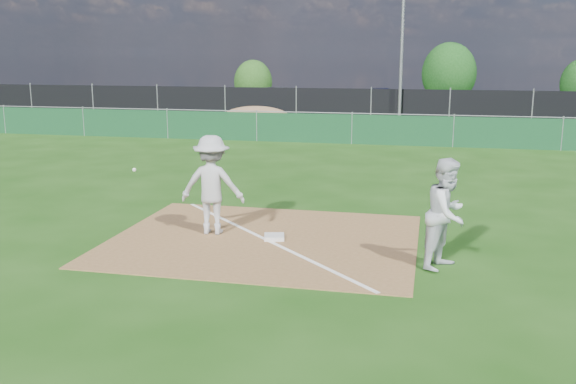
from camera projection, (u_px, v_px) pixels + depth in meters
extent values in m
plane|color=#18410E|center=(333.00, 164.00, 21.36)|extent=(90.00, 90.00, 0.00)
cube|color=brown|center=(264.00, 239.00, 12.77)|extent=(6.00, 5.00, 0.02)
cube|color=white|center=(264.00, 239.00, 12.77)|extent=(5.01, 5.01, 0.01)
cube|color=#0F3A1E|center=(352.00, 129.00, 25.99)|extent=(44.00, 0.05, 1.20)
ellipsoid|color=olive|center=(256.00, 118.00, 30.40)|extent=(3.38, 2.60, 1.17)
cube|color=black|center=(371.00, 106.00, 33.56)|extent=(46.00, 0.04, 1.80)
cube|color=black|center=(378.00, 114.00, 38.51)|extent=(46.00, 9.00, 0.01)
cylinder|color=slate|center=(402.00, 45.00, 32.29)|extent=(0.16, 0.16, 8.00)
cube|color=silver|center=(274.00, 237.00, 12.76)|extent=(0.48, 0.48, 0.08)
imported|color=#BCBCBF|center=(212.00, 185.00, 12.99)|extent=(1.37, 0.87, 2.02)
sphere|color=white|center=(134.00, 170.00, 13.45)|extent=(0.08, 0.08, 0.08)
imported|color=silver|center=(447.00, 214.00, 10.94)|extent=(1.07, 1.16, 1.92)
imported|color=#B6B9BE|center=(283.00, 99.00, 39.86)|extent=(5.24, 3.18, 1.67)
imported|color=black|center=(386.00, 102.00, 37.88)|extent=(4.88, 2.21, 1.55)
imported|color=black|center=(436.00, 106.00, 36.68)|extent=(4.77, 3.37, 1.28)
cylinder|color=#382316|center=(253.00, 99.00, 45.04)|extent=(0.24, 0.24, 0.89)
ellipsoid|color=#1F4915|center=(253.00, 82.00, 44.79)|extent=(2.66, 2.66, 3.06)
cylinder|color=#382316|center=(448.00, 98.00, 44.10)|extent=(0.24, 0.24, 1.22)
ellipsoid|color=#134012|center=(449.00, 74.00, 43.75)|extent=(3.66, 3.66, 4.21)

